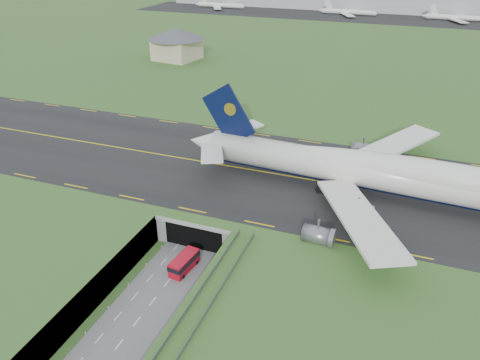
% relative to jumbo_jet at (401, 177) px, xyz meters
% --- Properties ---
extents(ground, '(900.00, 900.00, 0.00)m').
position_rel_jumbo_jet_xyz_m(ground, '(-35.69, -30.50, -11.59)').
color(ground, '#3D6327').
rests_on(ground, ground).
extents(airfield_deck, '(800.00, 800.00, 6.00)m').
position_rel_jumbo_jet_xyz_m(airfield_deck, '(-35.69, -30.50, -8.59)').
color(airfield_deck, gray).
rests_on(airfield_deck, ground).
extents(trench_road, '(12.00, 75.00, 0.20)m').
position_rel_jumbo_jet_xyz_m(trench_road, '(-35.69, -38.00, -11.49)').
color(trench_road, slate).
rests_on(trench_road, ground).
extents(taxiway, '(800.00, 44.00, 0.18)m').
position_rel_jumbo_jet_xyz_m(taxiway, '(-35.69, 2.50, -5.50)').
color(taxiway, black).
rests_on(taxiway, airfield_deck).
extents(tunnel_portal, '(17.00, 22.30, 6.00)m').
position_rel_jumbo_jet_xyz_m(tunnel_portal, '(-35.69, -13.79, -8.26)').
color(tunnel_portal, gray).
rests_on(tunnel_portal, ground).
extents(guideway, '(3.00, 53.00, 7.05)m').
position_rel_jumbo_jet_xyz_m(guideway, '(-24.69, -49.61, -6.27)').
color(guideway, '#A8A8A3').
rests_on(guideway, ground).
extents(jumbo_jet, '(98.66, 62.64, 20.75)m').
position_rel_jumbo_jet_xyz_m(jumbo_jet, '(0.00, 0.00, 0.00)').
color(jumbo_jet, silver).
rests_on(jumbo_jet, ground).
extents(shuttle_tram, '(3.41, 7.22, 2.86)m').
position_rel_jumbo_jet_xyz_m(shuttle_tram, '(-34.52, -28.98, -10.02)').
color(shuttle_tram, '#AD0B1B').
rests_on(shuttle_tram, ground).
extents(service_building, '(27.44, 27.44, 13.16)m').
position_rel_jumbo_jet_xyz_m(service_building, '(-98.88, 93.05, 2.21)').
color(service_building, '#C7B890').
rests_on(service_building, ground).
extents(distant_hills, '(700.00, 91.00, 60.00)m').
position_rel_jumbo_jet_xyz_m(distant_hills, '(28.69, 399.50, -15.59)').
color(distant_hills, slate).
rests_on(distant_hills, ground).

